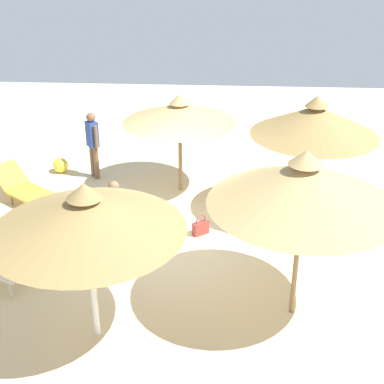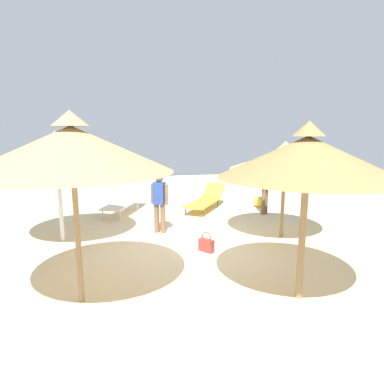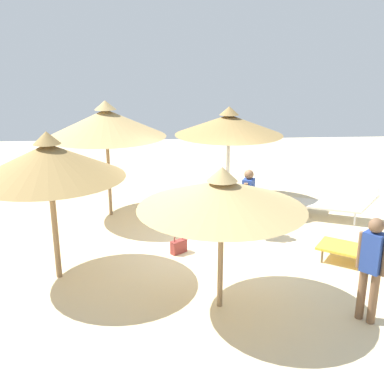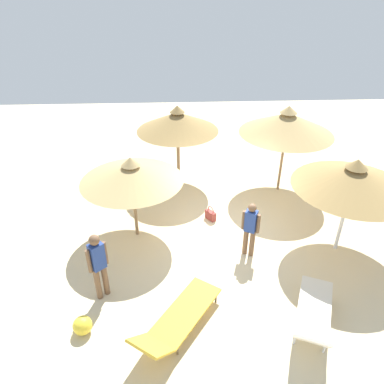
% 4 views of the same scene
% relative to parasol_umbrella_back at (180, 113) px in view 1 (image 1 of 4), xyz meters
% --- Properties ---
extents(ground, '(24.00, 24.00, 0.10)m').
position_rel_parasol_umbrella_back_xyz_m(ground, '(2.38, -0.14, -1.99)').
color(ground, beige).
extents(parasol_umbrella_back, '(2.64, 2.64, 2.37)m').
position_rel_parasol_umbrella_back_xyz_m(parasol_umbrella_back, '(0.00, 0.00, 0.00)').
color(parasol_umbrella_back, olive).
rests_on(parasol_umbrella_back, ground).
extents(parasol_umbrella_near_left, '(2.84, 2.84, 2.61)m').
position_rel_parasol_umbrella_back_xyz_m(parasol_umbrella_near_left, '(5.29, -0.86, 0.20)').
color(parasol_umbrella_near_left, white).
rests_on(parasol_umbrella_near_left, ground).
extents(parasol_umbrella_center, '(2.89, 2.89, 2.87)m').
position_rel_parasol_umbrella_back_xyz_m(parasol_umbrella_center, '(4.53, 2.22, 0.40)').
color(parasol_umbrella_center, olive).
rests_on(parasol_umbrella_center, ground).
extents(parasol_umbrella_far_right, '(2.63, 2.63, 2.73)m').
position_rel_parasol_umbrella_back_xyz_m(parasol_umbrella_far_right, '(1.21, 2.85, 0.28)').
color(parasol_umbrella_far_right, olive).
rests_on(parasol_umbrella_far_right, ground).
extents(lounge_chair_far_left, '(1.91, 2.32, 0.77)m').
position_rel_parasol_umbrella_back_xyz_m(lounge_chair_far_left, '(1.08, -3.26, -1.58)').
color(lounge_chair_far_left, gold).
rests_on(lounge_chair_far_left, ground).
extents(person_standing_edge, '(0.38, 0.36, 1.71)m').
position_rel_parasol_umbrella_back_xyz_m(person_standing_edge, '(-0.58, -2.22, -0.95)').
color(person_standing_edge, brown).
rests_on(person_standing_edge, ground).
extents(person_standing_near_right, '(0.42, 0.32, 1.54)m').
position_rel_parasol_umbrella_back_xyz_m(person_standing_near_right, '(2.93, -0.98, -1.07)').
color(person_standing_near_right, brown).
rests_on(person_standing_near_right, ground).
extents(handbag, '(0.32, 0.36, 0.45)m').
position_rel_parasol_umbrella_back_xyz_m(handbag, '(2.10, 0.59, -1.78)').
color(handbag, maroon).
rests_on(handbag, ground).
extents(beach_ball, '(0.39, 0.39, 0.39)m').
position_rel_parasol_umbrella_back_xyz_m(beach_ball, '(-0.83, -3.18, -1.74)').
color(beach_ball, yellow).
rests_on(beach_ball, ground).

